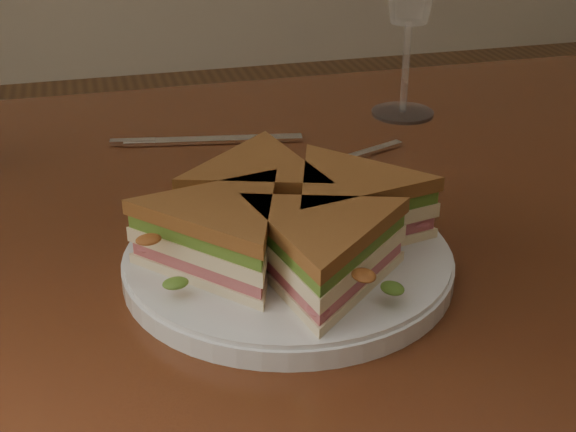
{
  "coord_description": "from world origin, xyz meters",
  "views": [
    {
      "loc": [
        -0.14,
        -0.65,
        1.08
      ],
      "look_at": [
        0.0,
        -0.11,
        0.8
      ],
      "focal_mm": 50.0,
      "sensor_mm": 36.0,
      "label": 1
    }
  ],
  "objects_px": {
    "sandwich_wedges": "(288,222)",
    "knife": "(200,141)",
    "plate": "(288,262)",
    "table": "(259,301)",
    "spoon": "(303,171)"
  },
  "relations": [
    {
      "from": "sandwich_wedges",
      "to": "knife",
      "type": "bearing_deg",
      "value": 94.33
    },
    {
      "from": "plate",
      "to": "knife",
      "type": "height_order",
      "value": "plate"
    },
    {
      "from": "table",
      "to": "plate",
      "type": "relative_size",
      "value": 4.54
    },
    {
      "from": "table",
      "to": "sandwich_wedges",
      "type": "xyz_separation_m",
      "value": [
        0.0,
        -0.11,
        0.14
      ]
    },
    {
      "from": "spoon",
      "to": "sandwich_wedges",
      "type": "bearing_deg",
      "value": -131.38
    },
    {
      "from": "table",
      "to": "spoon",
      "type": "height_order",
      "value": "spoon"
    },
    {
      "from": "sandwich_wedges",
      "to": "knife",
      "type": "height_order",
      "value": "sandwich_wedges"
    },
    {
      "from": "table",
      "to": "sandwich_wedges",
      "type": "distance_m",
      "value": 0.18
    },
    {
      "from": "knife",
      "to": "plate",
      "type": "bearing_deg",
      "value": -75.67
    },
    {
      "from": "knife",
      "to": "table",
      "type": "bearing_deg",
      "value": -73.09
    },
    {
      "from": "spoon",
      "to": "plate",
      "type": "bearing_deg",
      "value": -131.38
    },
    {
      "from": "table",
      "to": "knife",
      "type": "relative_size",
      "value": 5.61
    },
    {
      "from": "table",
      "to": "knife",
      "type": "height_order",
      "value": "knife"
    },
    {
      "from": "plate",
      "to": "spoon",
      "type": "distance_m",
      "value": 0.19
    },
    {
      "from": "table",
      "to": "sandwich_wedges",
      "type": "bearing_deg",
      "value": -89.94
    }
  ]
}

